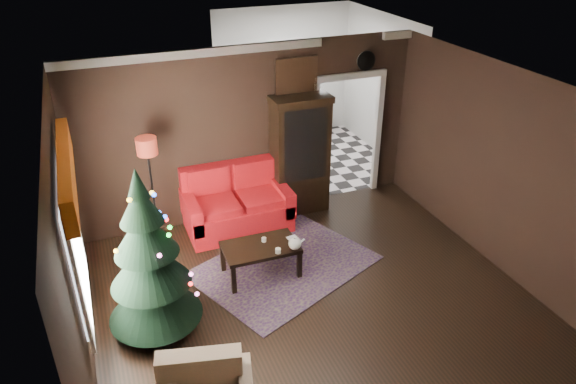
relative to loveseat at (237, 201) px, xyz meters
name	(u,v)px	position (x,y,z in m)	size (l,w,h in m)	color
floor	(313,299)	(0.40, -2.05, -0.50)	(5.50, 5.50, 0.00)	black
ceiling	(319,93)	(0.40, -2.05, 2.30)	(5.50, 5.50, 0.00)	white
wall_back	(251,133)	(0.40, 0.45, 0.90)	(5.50, 5.50, 0.00)	black
wall_front	(442,350)	(0.40, -4.55, 0.90)	(5.50, 5.50, 0.00)	black
wall_left	(71,256)	(-2.35, -2.05, 0.90)	(5.50, 5.50, 0.00)	black
wall_right	(500,170)	(3.15, -2.05, 0.90)	(5.50, 5.50, 0.00)	black
doorway	(346,139)	(2.10, 0.45, 0.55)	(1.10, 0.10, 2.10)	white
left_window	(74,241)	(-2.31, -1.85, 0.95)	(0.05, 1.60, 1.40)	white
valance	(66,170)	(-2.23, -1.85, 1.77)	(0.12, 2.10, 0.35)	#A2440C
kitchen_floor	(310,160)	(2.10, 1.95, -0.50)	(3.00, 3.00, 0.00)	silver
kitchen_window	(284,60)	(2.10, 3.40, 1.20)	(0.70, 0.06, 0.70)	white
rug	(285,266)	(0.31, -1.24, -0.49)	(2.39, 1.74, 0.01)	#45333C
loveseat	(237,201)	(0.00, 0.00, 0.00)	(1.70, 0.90, 1.00)	maroon
curio_cabinet	(300,158)	(1.15, 0.22, 0.45)	(0.90, 0.45, 1.90)	black
floor_lamp	(154,197)	(-1.26, -0.03, 0.33)	(0.31, 0.31, 1.86)	black
christmas_tree	(148,258)	(-1.59, -1.86, 0.55)	(1.11, 1.11, 2.11)	black
coffee_table	(261,260)	(-0.06, -1.28, -0.26)	(1.02, 0.61, 0.46)	black
teapot	(295,243)	(0.35, -1.53, 0.07)	(0.20, 0.20, 0.19)	white
cup_a	(264,240)	(0.02, -1.20, 0.00)	(0.07, 0.07, 0.06)	white
cup_b	(278,251)	(0.11, -1.53, 0.01)	(0.08, 0.08, 0.07)	white
book	(289,235)	(0.35, -1.33, 0.07)	(0.14, 0.01, 0.20)	tan
wall_clock	(366,61)	(2.35, 0.40, 1.88)	(0.32, 0.32, 0.06)	silver
painting	(296,76)	(1.15, 0.41, 1.75)	(0.62, 0.05, 0.52)	#AE754E
kitchen_counter	(288,120)	(2.10, 3.15, -0.05)	(1.80, 0.60, 0.90)	silver
kitchen_table	(302,151)	(1.80, 1.65, -0.12)	(0.70, 0.70, 0.75)	brown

